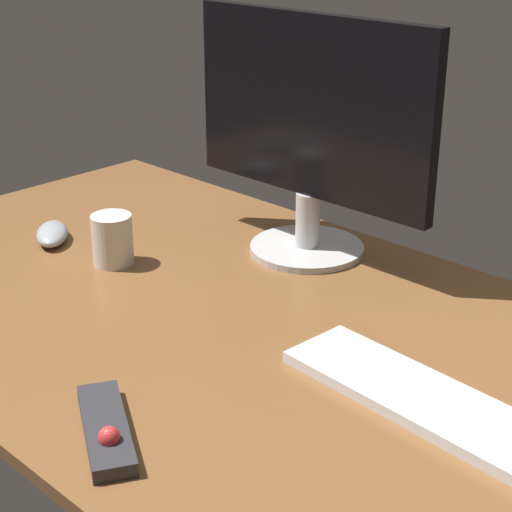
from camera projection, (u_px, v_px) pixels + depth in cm
name	position (u px, v px, depth cm)	size (l,w,h in cm)	color
desk	(203.00, 310.00, 134.38)	(140.00, 84.00, 2.00)	brown
monitor	(310.00, 129.00, 144.61)	(50.07, 20.73, 42.30)	silver
keyboard	(427.00, 401.00, 107.03)	(40.79, 11.69, 1.58)	white
computer_mouse	(52.00, 234.00, 157.43)	(11.61, 5.74, 3.12)	#999EA5
media_remote	(106.00, 429.00, 100.93)	(18.39, 13.51, 3.67)	#2D2D33
coffee_mug	(114.00, 239.00, 147.12)	(7.14, 7.14, 9.01)	silver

